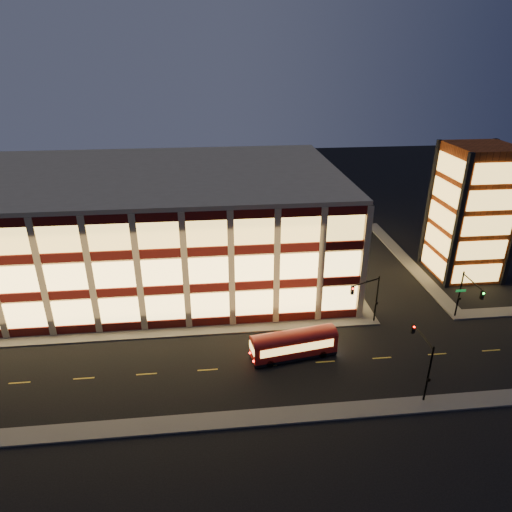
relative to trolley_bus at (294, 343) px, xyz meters
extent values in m
plane|color=black|center=(-12.90, 4.73, -1.67)|extent=(200.00, 200.00, 0.00)
cube|color=#514F4C|center=(-15.90, 5.73, -1.59)|extent=(54.00, 2.00, 0.15)
cube|color=#514F4C|center=(10.10, 21.73, -1.59)|extent=(2.00, 30.00, 0.15)
cube|color=#514F4C|center=(27.10, 5.73, -1.59)|extent=(14.00, 2.00, 0.15)
cube|color=#514F4C|center=(21.10, 21.73, -1.59)|extent=(2.00, 30.00, 0.15)
cube|color=#514F4C|center=(-12.90, -8.27, -1.59)|extent=(100.00, 2.00, 0.15)
cube|color=tan|center=(-15.90, 21.73, 5.33)|extent=(50.00, 30.00, 14.00)
cube|color=tan|center=(-15.90, 21.73, 12.58)|extent=(50.40, 30.40, 0.50)
cube|color=#470C0A|center=(-15.90, 6.61, -1.02)|extent=(50.10, 0.25, 1.00)
cube|color=#FFCF6B|center=(-15.90, 6.63, 1.08)|extent=(49.00, 0.20, 3.00)
cube|color=#470C0A|center=(9.22, 21.73, -1.02)|extent=(0.25, 30.10, 1.00)
cube|color=#FFCF6B|center=(9.20, 21.73, 1.08)|extent=(0.20, 29.00, 3.00)
cube|color=#470C0A|center=(-15.90, 6.61, 3.38)|extent=(50.10, 0.25, 1.00)
cube|color=#FFCF6B|center=(-15.90, 6.63, 5.48)|extent=(49.00, 0.20, 3.00)
cube|color=#470C0A|center=(9.22, 21.73, 3.38)|extent=(0.25, 30.10, 1.00)
cube|color=#FFCF6B|center=(9.20, 21.73, 5.48)|extent=(0.20, 29.00, 3.00)
cube|color=#470C0A|center=(-15.90, 6.61, 7.78)|extent=(50.10, 0.25, 1.00)
cube|color=#FFCF6B|center=(-15.90, 6.63, 9.88)|extent=(49.00, 0.20, 3.00)
cube|color=#470C0A|center=(9.22, 21.73, 7.78)|extent=(0.25, 30.10, 1.00)
cube|color=#FFCF6B|center=(9.20, 21.73, 9.88)|extent=(0.20, 29.00, 3.00)
cube|color=#8C3814|center=(27.10, 16.73, 7.33)|extent=(8.00, 8.00, 18.00)
cube|color=black|center=(23.10, 12.73, 7.33)|extent=(0.60, 0.60, 18.00)
cube|color=black|center=(23.10, 20.73, 7.33)|extent=(0.60, 0.60, 18.00)
cube|color=black|center=(31.10, 20.73, 7.33)|extent=(0.60, 0.60, 18.00)
cube|color=#FDC658|center=(27.10, 12.65, 0.13)|extent=(6.60, 0.16, 2.60)
cube|color=#FDC658|center=(23.02, 16.73, 0.13)|extent=(0.16, 6.60, 2.60)
cube|color=#FDC658|center=(27.10, 12.65, 3.53)|extent=(6.60, 0.16, 2.60)
cube|color=#FDC658|center=(23.02, 16.73, 3.53)|extent=(0.16, 6.60, 2.60)
cube|color=#FDC658|center=(27.10, 12.65, 6.93)|extent=(6.60, 0.16, 2.60)
cube|color=#FDC658|center=(23.02, 16.73, 6.93)|extent=(0.16, 6.60, 2.60)
cube|color=#FDC658|center=(27.10, 12.65, 10.33)|extent=(6.60, 0.16, 2.60)
cube|color=#FDC658|center=(23.02, 16.73, 10.33)|extent=(0.16, 6.60, 2.60)
cube|color=#FDC658|center=(27.10, 12.65, 13.73)|extent=(6.60, 0.16, 2.60)
cube|color=#FDC658|center=(23.02, 16.73, 13.73)|extent=(0.16, 6.60, 2.60)
cylinder|color=black|center=(10.60, 5.53, 1.33)|extent=(0.18, 0.18, 6.00)
cylinder|color=black|center=(8.85, 4.78, 4.03)|extent=(3.56, 1.63, 0.14)
cube|color=black|center=(7.10, 4.03, 3.53)|extent=(0.32, 0.32, 0.95)
sphere|color=#FF0C05|center=(7.10, 3.85, 3.83)|extent=(0.20, 0.20, 0.20)
cube|color=black|center=(10.60, 5.33, 0.93)|extent=(0.25, 0.18, 0.28)
cylinder|color=black|center=(20.60, 5.53, 1.33)|extent=(0.18, 0.18, 6.00)
cylinder|color=black|center=(20.60, 3.53, 4.03)|extent=(0.14, 4.00, 0.14)
cube|color=black|center=(20.60, 1.53, 3.53)|extent=(0.32, 0.32, 0.95)
sphere|color=#0CFF26|center=(20.60, 1.35, 3.83)|extent=(0.20, 0.20, 0.20)
cube|color=black|center=(20.60, 5.33, 0.93)|extent=(0.25, 0.18, 0.28)
cube|color=#0C7226|center=(20.60, 5.38, 1.93)|extent=(1.20, 0.06, 0.28)
cylinder|color=black|center=(10.60, -7.77, 1.33)|extent=(0.18, 0.18, 6.00)
cylinder|color=black|center=(10.60, -5.77, 4.03)|extent=(0.14, 4.00, 0.14)
cube|color=black|center=(10.60, -3.77, 3.53)|extent=(0.32, 0.32, 0.95)
sphere|color=#FF0C05|center=(10.60, -3.95, 3.83)|extent=(0.20, 0.20, 0.20)
cube|color=black|center=(10.60, -7.97, 0.93)|extent=(0.25, 0.18, 0.28)
cube|color=#930B08|center=(0.00, 0.00, -0.16)|extent=(9.12, 3.63, 2.04)
cube|color=black|center=(0.00, 0.00, -1.36)|extent=(9.12, 3.63, 0.31)
cylinder|color=black|center=(-2.64, -1.42, -1.27)|extent=(0.83, 0.39, 0.80)
cylinder|color=black|center=(-2.96, 0.50, -1.27)|extent=(0.83, 0.39, 0.80)
cylinder|color=black|center=(2.96, -0.50, -1.27)|extent=(0.83, 0.39, 0.80)
cylinder|color=black|center=(2.64, 1.42, -1.27)|extent=(0.83, 0.39, 0.80)
cube|color=#FDC658|center=(0.19, -1.12, 0.11)|extent=(7.72, 1.33, 0.89)
cube|color=#FDC658|center=(-0.19, 1.12, 0.11)|extent=(7.72, 1.33, 0.89)
camera|label=1|loc=(-8.00, -38.12, 27.71)|focal=32.00mm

